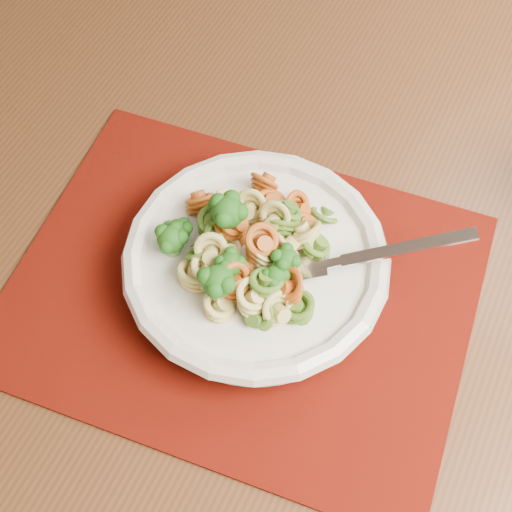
% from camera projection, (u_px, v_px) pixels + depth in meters
% --- Properties ---
extents(dining_table, '(1.37, 0.97, 0.78)m').
position_uv_depth(dining_table, '(250.00, 222.00, 0.82)').
color(dining_table, '#502A16').
rests_on(dining_table, ground).
extents(placemat, '(0.41, 0.32, 0.00)m').
position_uv_depth(placemat, '(242.00, 291.00, 0.63)').
color(placemat, '#521003').
rests_on(placemat, dining_table).
extents(pasta_bowl, '(0.23, 0.23, 0.04)m').
position_uv_depth(pasta_bowl, '(256.00, 263.00, 0.61)').
color(pasta_bowl, beige).
rests_on(pasta_bowl, placemat).
extents(pasta_broccoli_heap, '(0.20, 0.20, 0.06)m').
position_uv_depth(pasta_broccoli_heap, '(256.00, 252.00, 0.60)').
color(pasta_broccoli_heap, tan).
rests_on(pasta_broccoli_heap, pasta_bowl).
extents(fork, '(0.18, 0.09, 0.08)m').
position_uv_depth(fork, '(312.00, 267.00, 0.59)').
color(fork, silver).
rests_on(fork, pasta_bowl).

